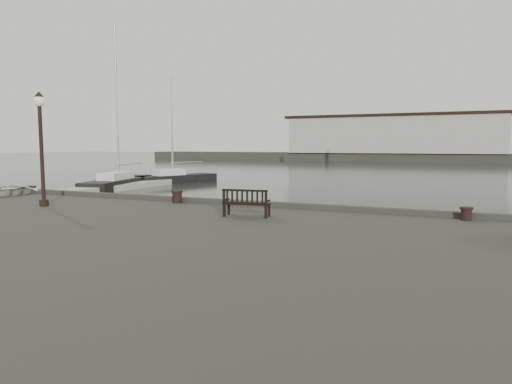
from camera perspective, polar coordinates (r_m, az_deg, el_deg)
ground at (r=16.28m, az=2.06°, el=-7.27°), size 400.00×400.00×0.00m
pontoon at (r=35.96m, az=-22.30°, el=-0.09°), size 2.00×24.00×0.50m
breakwater at (r=107.23m, az=18.43°, el=5.87°), size 140.00×9.50×12.20m
bench at (r=13.69m, az=-1.20°, el=-2.02°), size 1.46×0.67×0.81m
bollard_left at (r=17.22m, az=-9.84°, el=-0.59°), size 0.57×0.57×0.46m
bollard_right at (r=14.34m, az=24.79°, el=-2.48°), size 0.40×0.40×0.38m
lamp_post at (r=17.63m, az=-25.32°, el=6.68°), size 0.40×0.40×3.99m
dinghy at (r=22.32m, az=-28.48°, el=0.33°), size 2.30×2.86×0.53m
yacht_b at (r=41.94m, az=-16.39°, el=0.89°), size 5.12×11.29×14.44m
yacht_d at (r=45.85m, az=-9.91°, el=1.43°), size 5.18×8.79×10.89m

